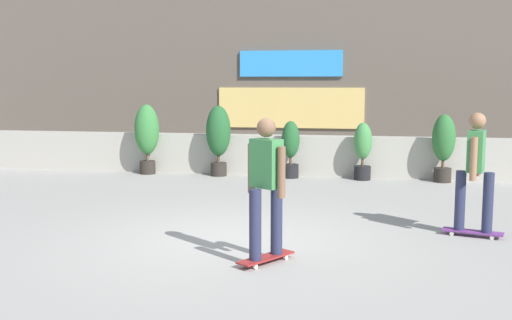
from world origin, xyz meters
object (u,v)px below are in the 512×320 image
skater_foreground (475,168)px  skater_by_wall_right (266,184)px  potted_plant_1 (218,135)px  potted_plant_4 (444,143)px  potted_plant_3 (363,149)px  potted_plant_0 (147,133)px  potted_plant_2 (291,147)px

skater_foreground → skater_by_wall_right: size_ratio=1.00×
potted_plant_1 → skater_foreground: bearing=-44.9°
potted_plant_4 → skater_foreground: skater_foreground is taller
potted_plant_3 → skater_foreground: size_ratio=0.73×
potted_plant_1 → potted_plant_0: bearing=180.0°
potted_plant_4 → skater_foreground: bearing=-91.5°
potted_plant_0 → skater_by_wall_right: (3.85, -6.47, 0.00)m
potted_plant_1 → skater_foreground: (4.75, -4.72, 0.01)m
potted_plant_2 → potted_plant_4: 3.24m
potted_plant_0 → skater_by_wall_right: 7.53m
potted_plant_0 → skater_by_wall_right: skater_by_wall_right is taller
potted_plant_0 → potted_plant_2: size_ratio=1.27×
potted_plant_1 → skater_by_wall_right: 6.82m
potted_plant_3 → potted_plant_2: bearing=-180.0°
potted_plant_2 → skater_foreground: 5.66m
skater_foreground → potted_plant_2: bearing=123.4°
potted_plant_0 → potted_plant_1: 1.69m
potted_plant_1 → skater_by_wall_right: skater_by_wall_right is taller
potted_plant_4 → skater_by_wall_right: (-2.70, -6.47, 0.12)m
potted_plant_2 → potted_plant_4: (3.24, 0.00, 0.14)m
potted_plant_2 → potted_plant_3: size_ratio=1.01×
skater_foreground → skater_by_wall_right: 3.11m
potted_plant_2 → potted_plant_4: size_ratio=0.87×
potted_plant_0 → potted_plant_2: bearing=0.0°
potted_plant_0 → potted_plant_1: size_ratio=1.01×
potted_plant_3 → skater_by_wall_right: (-1.03, -6.47, 0.27)m
potted_plant_0 → potted_plant_4: (6.55, 0.00, -0.11)m
potted_plant_0 → potted_plant_2: potted_plant_0 is taller
potted_plant_1 → skater_foreground: size_ratio=0.93×
potted_plant_1 → potted_plant_3: (3.20, 0.00, -0.26)m
potted_plant_3 → skater_by_wall_right: size_ratio=0.73×
potted_plant_0 → potted_plant_4: potted_plant_0 is taller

